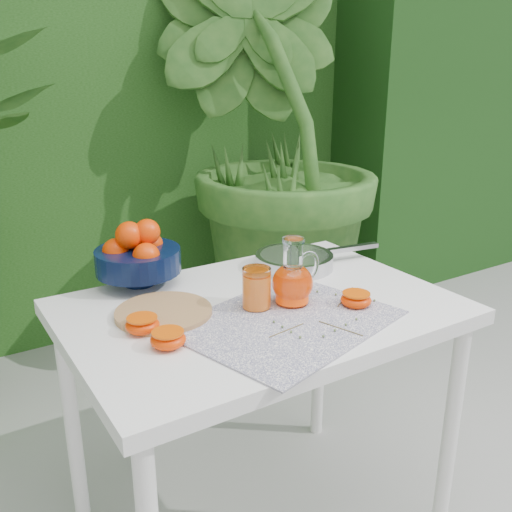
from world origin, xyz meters
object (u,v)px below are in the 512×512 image
juice_pitcher (293,281)px  white_table (260,333)px  cutting_board (164,313)px  saute_pan (295,260)px  fruit_bowl (137,255)px

juice_pitcher → white_table: bearing=150.7°
white_table → cutting_board: size_ratio=4.09×
cutting_board → saute_pan: 0.50m
white_table → saute_pan: (0.24, 0.18, 0.11)m
cutting_board → juice_pitcher: size_ratio=1.37×
white_table → fruit_bowl: bearing=124.7°
cutting_board → white_table: bearing=-16.7°
fruit_bowl → juice_pitcher: (0.29, -0.35, -0.02)m
fruit_bowl → cutting_board: bearing=-96.4°
saute_pan → fruit_bowl: bearing=164.5°
fruit_bowl → saute_pan: fruit_bowl is taller
saute_pan → white_table: bearing=-143.3°
cutting_board → fruit_bowl: 0.25m
cutting_board → saute_pan: (0.49, 0.11, 0.02)m
juice_pitcher → cutting_board: bearing=160.1°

